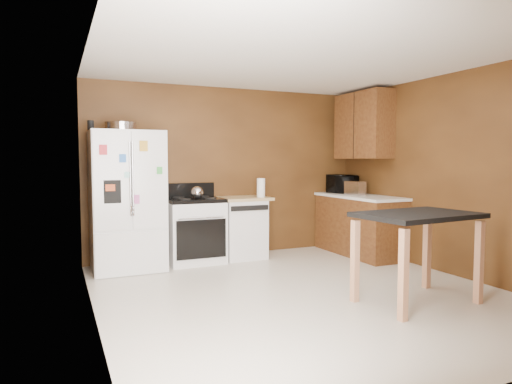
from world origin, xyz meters
TOP-DOWN VIEW (x-y plane):
  - floor at (0.00, 0.00)m, footprint 4.50×4.50m
  - ceiling at (0.00, 0.00)m, footprint 4.50×4.50m
  - wall_back at (0.00, 2.25)m, footprint 4.20×0.00m
  - wall_front at (0.00, -2.25)m, footprint 4.20×0.00m
  - wall_left at (-2.10, 0.00)m, footprint 0.00×4.50m
  - wall_right at (2.10, 0.00)m, footprint 0.00×4.50m
  - roasting_pan at (-1.60, 1.89)m, footprint 0.44×0.44m
  - pen_cup at (-1.98, 1.82)m, footprint 0.08×0.08m
  - kettle at (-0.63, 1.80)m, footprint 0.17×0.17m
  - paper_towel at (0.33, 1.81)m, footprint 0.15×0.15m
  - green_canister at (0.41, 2.03)m, footprint 0.12×0.12m
  - toaster at (1.76, 1.50)m, footprint 0.23×0.31m
  - microwave at (1.81, 1.92)m, footprint 0.42×0.54m
  - refrigerator at (-1.55, 1.86)m, footprint 0.90×0.80m
  - gas_range at (-0.64, 1.92)m, footprint 0.76×0.68m
  - dishwasher at (0.08, 1.95)m, footprint 0.78×0.63m
  - right_cabinets at (1.84, 1.48)m, footprint 0.63×1.58m
  - island at (0.88, -0.73)m, footprint 1.22×0.86m

SIDE VIEW (x-z plane):
  - floor at x=0.00m, z-range 0.00..0.00m
  - dishwasher at x=0.08m, z-range 0.01..0.90m
  - gas_range at x=-0.64m, z-range -0.09..1.01m
  - island at x=0.88m, z-range 0.31..1.22m
  - refrigerator at x=-1.55m, z-range 0.00..1.80m
  - right_cabinets at x=1.84m, z-range -0.32..2.13m
  - green_canister at x=0.41m, z-range 0.89..0.99m
  - kettle at x=-0.63m, z-range 0.90..1.07m
  - toaster at x=1.76m, z-range 0.90..1.11m
  - paper_towel at x=0.33m, z-range 0.89..1.16m
  - microwave at x=1.81m, z-range 0.90..1.17m
  - wall_back at x=0.00m, z-range -0.85..3.35m
  - wall_front at x=0.00m, z-range -0.85..3.35m
  - wall_left at x=-2.10m, z-range -1.00..3.50m
  - wall_right at x=2.10m, z-range -1.00..3.50m
  - roasting_pan at x=-1.60m, z-range 1.80..1.91m
  - pen_cup at x=-1.98m, z-range 1.80..1.92m
  - ceiling at x=0.00m, z-range 2.50..2.50m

